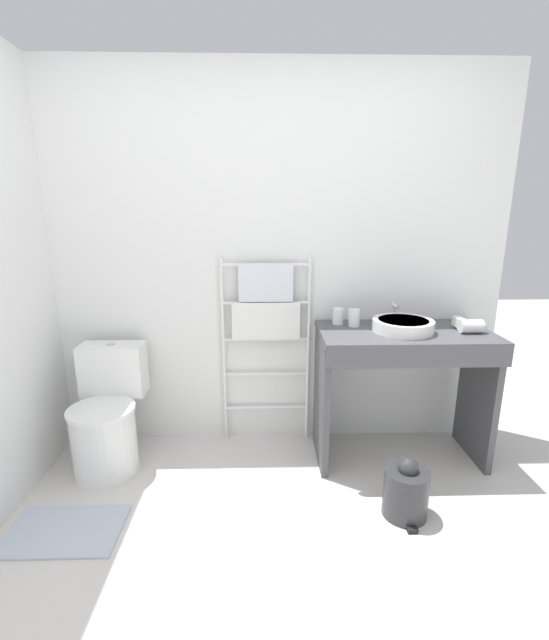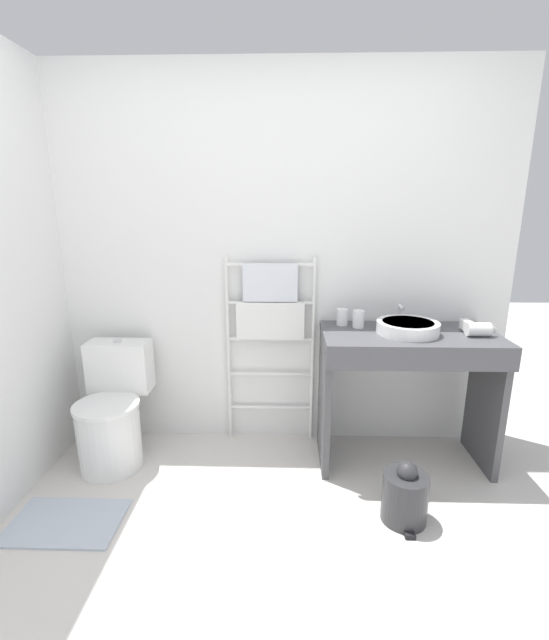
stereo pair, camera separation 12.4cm
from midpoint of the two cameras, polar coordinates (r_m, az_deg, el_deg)
wall_back at (r=2.81m, az=1.52°, el=7.43°), size 3.01×0.12×2.41m
toilet at (r=2.89m, az=-19.62°, el=-11.79°), size 0.39×0.55×0.74m
towel_radiator at (r=2.76m, az=0.73°, el=0.52°), size 0.59×0.06×1.27m
vanity_counter at (r=2.74m, az=18.53°, el=-7.04°), size 1.03×0.54×0.85m
sink_basin at (r=2.64m, az=18.62°, el=-0.92°), size 0.36×0.36×0.07m
faucet at (r=2.81m, az=17.59°, el=1.04°), size 0.02×0.10×0.13m
cup_near_wall at (r=2.73m, az=10.33°, el=0.38°), size 0.07×0.07×0.10m
cup_near_edge at (r=2.69m, az=12.45°, el=0.12°), size 0.07×0.07×0.11m
hair_dryer at (r=2.76m, az=26.69°, el=-1.03°), size 0.18×0.18×0.08m
trash_bin at (r=2.47m, az=18.48°, el=-21.34°), size 0.23×0.26×0.33m
bath_mat at (r=2.62m, az=-24.72°, el=-23.29°), size 0.56×0.36×0.01m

